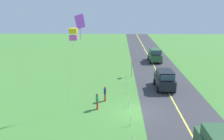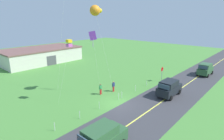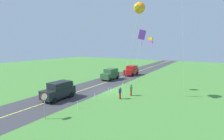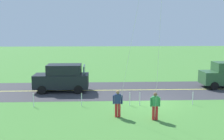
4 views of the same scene
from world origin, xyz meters
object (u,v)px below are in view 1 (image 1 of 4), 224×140
car_suv_foreground (165,79)px  stop_sign (132,64)px  car_parked_east_far (155,55)px  kite_green_far (73,34)px  person_adult_companion (97,101)px  kite_blue_mid (80,23)px  person_adult_near (105,93)px

car_suv_foreground → stop_sign: stop_sign is taller
car_parked_east_far → stop_sign: size_ratio=1.72×
car_suv_foreground → kite_green_far: bearing=139.3°
person_adult_companion → kite_blue_mid: 7.39m
stop_sign → person_adult_companion: stop_sign is taller
person_adult_near → kite_blue_mid: bearing=-144.2°
kite_green_far → car_parked_east_far: bearing=-21.6°
car_suv_foreground → car_parked_east_far: 14.00m
person_adult_companion → kite_blue_mid: (0.05, 1.39, 7.26)m
person_adult_near → kite_green_far: kite_green_far is taller
car_suv_foreground → kite_blue_mid: kite_blue_mid is taller
car_suv_foreground → person_adult_companion: (-6.17, 7.44, -0.29)m
stop_sign → kite_green_far: (-15.05, 5.08, 5.83)m
kite_blue_mid → kite_green_far: kite_blue_mid is taller
kite_green_far → car_suv_foreground: bearing=-40.7°
car_suv_foreground → kite_green_far: size_ratio=0.54×
person_adult_near → kite_green_far: (-6.05, 1.90, 6.77)m
car_suv_foreground → kite_blue_mid: size_ratio=0.49×
kite_blue_mid → stop_sign: bearing=-25.2°
kite_blue_mid → kite_green_far: 4.04m
person_adult_near → kite_blue_mid: (-2.04, 2.01, 7.26)m
kite_green_far → stop_sign: bearing=-18.6°
kite_blue_mid → kite_green_far: (-4.01, -0.11, -0.49)m
person_adult_near → person_adult_companion: size_ratio=1.00×
car_parked_east_far → kite_blue_mid: (-20.10, 9.64, 6.97)m
kite_blue_mid → car_parked_east_far: bearing=-25.6°
car_suv_foreground → kite_green_far: kite_green_far is taller
person_adult_near → kite_green_far: size_ratio=0.20×
car_suv_foreground → car_parked_east_far: (13.97, -0.81, 0.00)m
person_adult_near → person_adult_companion: 2.17m
car_parked_east_far → kite_green_far: (-24.12, 9.53, 6.48)m
car_suv_foreground → person_adult_near: car_suv_foreground is taller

